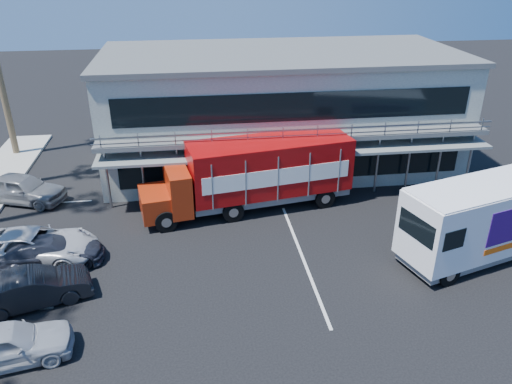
{
  "coord_description": "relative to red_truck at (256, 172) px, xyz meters",
  "views": [
    {
      "loc": [
        -2.81,
        -16.15,
        13.01
      ],
      "look_at": [
        0.14,
        5.58,
        2.3
      ],
      "focal_mm": 35.0,
      "sensor_mm": 36.0,
      "label": 1
    }
  ],
  "objects": [
    {
      "name": "parked_car_b",
      "position": [
        -10.01,
        -7.17,
        -1.38
      ],
      "size": [
        4.74,
        2.85,
        1.48
      ],
      "primitive_type": "imported",
      "rotation": [
        0.0,
        0.0,
        1.88
      ],
      "color": "black",
      "rests_on": "ground"
    },
    {
      "name": "parked_car_d",
      "position": [
        -10.01,
        -4.37,
        -1.43
      ],
      "size": [
        4.93,
        2.48,
        1.37
      ],
      "primitive_type": "imported",
      "rotation": [
        0.0,
        0.0,
        1.69
      ],
      "color": "#272934",
      "rests_on": "ground"
    },
    {
      "name": "red_truck",
      "position": [
        0.0,
        0.0,
        0.0
      ],
      "size": [
        11.7,
        4.53,
        3.84
      ],
      "rotation": [
        0.0,
        0.0,
        0.17
      ],
      "color": "#96240C",
      "rests_on": "ground"
    },
    {
      "name": "white_van",
      "position": [
        9.49,
        -6.37,
        -0.12
      ],
      "size": [
        8.11,
        4.69,
        3.75
      ],
      "rotation": [
        0.0,
        0.0,
        0.29
      ],
      "color": "white",
      "rests_on": "ground"
    },
    {
      "name": "parked_car_a",
      "position": [
        -10.1,
        -10.37,
        -1.36
      ],
      "size": [
        4.67,
        2.57,
        1.51
      ],
      "primitive_type": "imported",
      "rotation": [
        0.0,
        0.0,
        1.76
      ],
      "color": "#AEB1B6",
      "rests_on": "ground"
    },
    {
      "name": "parked_car_c",
      "position": [
        -10.75,
        -3.97,
        -1.33
      ],
      "size": [
        5.82,
        3.03,
        1.56
      ],
      "primitive_type": "imported",
      "rotation": [
        0.0,
        0.0,
        1.49
      ],
      "color": "silver",
      "rests_on": "ground"
    },
    {
      "name": "building",
      "position": [
        2.49,
        6.57,
        1.54
      ],
      "size": [
        22.4,
        12.0,
        7.3
      ],
      "color": "gray",
      "rests_on": "ground"
    },
    {
      "name": "parked_car_e",
      "position": [
        -13.01,
        2.43,
        -1.29
      ],
      "size": [
        5.24,
        3.51,
        1.66
      ],
      "primitive_type": "imported",
      "rotation": [
        0.0,
        0.0,
        1.22
      ],
      "color": "slate",
      "rests_on": "ground"
    },
    {
      "name": "ground",
      "position": [
        -0.51,
        -8.37,
        -2.12
      ],
      "size": [
        120.0,
        120.0,
        0.0
      ],
      "primitive_type": "plane",
      "color": "black",
      "rests_on": "ground"
    }
  ]
}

